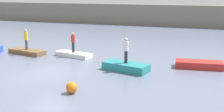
{
  "coord_description": "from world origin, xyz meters",
  "views": [
    {
      "loc": [
        9.56,
        -15.6,
        5.38
      ],
      "look_at": [
        3.13,
        3.72,
        0.57
      ],
      "focal_mm": 45.63,
      "sensor_mm": 36.0,
      "label": 1
    }
  ],
  "objects_px": {
    "rowboat_red": "(199,65)",
    "person_red_shirt": "(73,41)",
    "rowboat_white": "(73,54)",
    "person_white_shirt": "(126,49)",
    "mooring_buoy": "(72,88)",
    "rowboat_teal": "(126,67)",
    "rowboat_brown": "(27,52)",
    "person_yellow_shirt": "(26,38)"
  },
  "relations": [
    {
      "from": "person_white_shirt",
      "to": "person_yellow_shirt",
      "type": "relative_size",
      "value": 0.98
    },
    {
      "from": "rowboat_teal",
      "to": "rowboat_red",
      "type": "height_order",
      "value": "rowboat_teal"
    },
    {
      "from": "person_white_shirt",
      "to": "rowboat_white",
      "type": "bearing_deg",
      "value": 153.33
    },
    {
      "from": "rowboat_white",
      "to": "person_white_shirt",
      "type": "relative_size",
      "value": 1.86
    },
    {
      "from": "rowboat_white",
      "to": "person_red_shirt",
      "type": "relative_size",
      "value": 1.95
    },
    {
      "from": "rowboat_teal",
      "to": "rowboat_red",
      "type": "bearing_deg",
      "value": 39.36
    },
    {
      "from": "person_white_shirt",
      "to": "mooring_buoy",
      "type": "xyz_separation_m",
      "value": [
        -1.55,
        -5.05,
        -1.17
      ]
    },
    {
      "from": "rowboat_brown",
      "to": "mooring_buoy",
      "type": "distance_m",
      "value": 10.65
    },
    {
      "from": "rowboat_brown",
      "to": "rowboat_teal",
      "type": "relative_size",
      "value": 1.09
    },
    {
      "from": "rowboat_brown",
      "to": "rowboat_red",
      "type": "relative_size",
      "value": 1.06
    },
    {
      "from": "rowboat_teal",
      "to": "person_white_shirt",
      "type": "height_order",
      "value": "person_white_shirt"
    },
    {
      "from": "rowboat_white",
      "to": "person_yellow_shirt",
      "type": "distance_m",
      "value": 4.34
    },
    {
      "from": "rowboat_white",
      "to": "rowboat_red",
      "type": "relative_size",
      "value": 1.0
    },
    {
      "from": "person_red_shirt",
      "to": "rowboat_brown",
      "type": "bearing_deg",
      "value": -174.87
    },
    {
      "from": "rowboat_white",
      "to": "person_red_shirt",
      "type": "height_order",
      "value": "person_red_shirt"
    },
    {
      "from": "rowboat_brown",
      "to": "person_white_shirt",
      "type": "distance_m",
      "value": 9.68
    },
    {
      "from": "rowboat_white",
      "to": "rowboat_teal",
      "type": "relative_size",
      "value": 1.03
    },
    {
      "from": "rowboat_white",
      "to": "rowboat_teal",
      "type": "bearing_deg",
      "value": -12.9
    },
    {
      "from": "rowboat_white",
      "to": "rowboat_teal",
      "type": "height_order",
      "value": "rowboat_teal"
    },
    {
      "from": "rowboat_white",
      "to": "person_white_shirt",
      "type": "xyz_separation_m",
      "value": [
        5.16,
        -2.59,
        1.3
      ]
    },
    {
      "from": "person_yellow_shirt",
      "to": "rowboat_white",
      "type": "bearing_deg",
      "value": 5.13
    },
    {
      "from": "person_red_shirt",
      "to": "rowboat_teal",
      "type": "bearing_deg",
      "value": -26.67
    },
    {
      "from": "rowboat_white",
      "to": "person_yellow_shirt",
      "type": "xyz_separation_m",
      "value": [
        -4.17,
        -0.37,
        1.17
      ]
    },
    {
      "from": "person_red_shirt",
      "to": "person_yellow_shirt",
      "type": "relative_size",
      "value": 0.94
    },
    {
      "from": "mooring_buoy",
      "to": "rowboat_white",
      "type": "bearing_deg",
      "value": 115.3
    },
    {
      "from": "rowboat_white",
      "to": "person_white_shirt",
      "type": "bearing_deg",
      "value": -12.9
    },
    {
      "from": "rowboat_brown",
      "to": "person_yellow_shirt",
      "type": "bearing_deg",
      "value": 0.0
    },
    {
      "from": "rowboat_brown",
      "to": "mooring_buoy",
      "type": "bearing_deg",
      "value": -31.02
    },
    {
      "from": "rowboat_white",
      "to": "rowboat_red",
      "type": "distance_m",
      "value": 9.83
    },
    {
      "from": "rowboat_teal",
      "to": "mooring_buoy",
      "type": "height_order",
      "value": "mooring_buoy"
    },
    {
      "from": "person_red_shirt",
      "to": "person_yellow_shirt",
      "type": "height_order",
      "value": "person_yellow_shirt"
    },
    {
      "from": "rowboat_teal",
      "to": "mooring_buoy",
      "type": "distance_m",
      "value": 5.28
    },
    {
      "from": "rowboat_red",
      "to": "rowboat_brown",
      "type": "bearing_deg",
      "value": 173.65
    },
    {
      "from": "rowboat_brown",
      "to": "person_red_shirt",
      "type": "relative_size",
      "value": 2.06
    },
    {
      "from": "mooring_buoy",
      "to": "rowboat_brown",
      "type": "bearing_deg",
      "value": 136.95
    },
    {
      "from": "rowboat_brown",
      "to": "mooring_buoy",
      "type": "relative_size",
      "value": 5.46
    },
    {
      "from": "rowboat_red",
      "to": "person_red_shirt",
      "type": "bearing_deg",
      "value": 171.5
    },
    {
      "from": "rowboat_brown",
      "to": "rowboat_red",
      "type": "height_order",
      "value": "rowboat_red"
    },
    {
      "from": "mooring_buoy",
      "to": "person_red_shirt",
      "type": "bearing_deg",
      "value": 115.3
    },
    {
      "from": "person_red_shirt",
      "to": "mooring_buoy",
      "type": "xyz_separation_m",
      "value": [
        3.61,
        -7.64,
        -0.95
      ]
    },
    {
      "from": "person_yellow_shirt",
      "to": "rowboat_teal",
      "type": "bearing_deg",
      "value": -13.38
    },
    {
      "from": "rowboat_teal",
      "to": "rowboat_red",
      "type": "relative_size",
      "value": 0.97
    }
  ]
}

